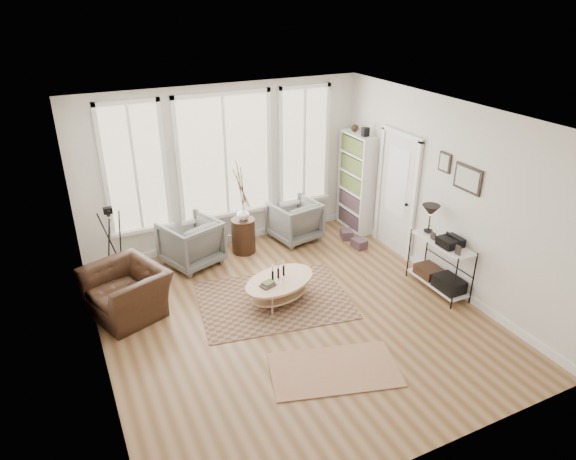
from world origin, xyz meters
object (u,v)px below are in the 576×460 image
coffee_table (279,284)px  side_table (242,208)px  armchair_left (191,242)px  bookcase (356,182)px  accent_chair (127,291)px  armchair_right (295,220)px  low_shelf (440,260)px

coffee_table → side_table: (0.10, 1.75, 0.56)m
coffee_table → armchair_left: (-0.85, 1.73, 0.11)m
bookcase → side_table: bookcase is taller
accent_chair → coffee_table: bearing=50.9°
armchair_left → armchair_right: armchair_left is taller
bookcase → low_shelf: bookcase is taller
armchair_right → side_table: (-1.05, -0.07, 0.47)m
accent_chair → armchair_left: bearing=108.4°
armchair_right → low_shelf: bearing=105.4°
side_table → bookcase: bearing=0.2°
low_shelf → armchair_right: size_ratio=1.57×
low_shelf → coffee_table: size_ratio=0.95×
accent_chair → side_table: bearing=94.6°
armchair_right → armchair_left: bearing=-7.5°
bookcase → accent_chair: 4.72m
coffee_table → accent_chair: 2.22m
coffee_table → armchair_left: bearing=116.3°
armchair_right → accent_chair: bearing=8.9°
bookcase → side_table: (-2.34, -0.01, -0.10)m
armchair_right → accent_chair: (-3.27, -1.12, -0.02)m
coffee_table → armchair_right: armchair_right is taller
low_shelf → armchair_left: bearing=142.5°
low_shelf → armchair_left: size_ratio=1.48×
armchair_right → accent_chair: size_ratio=0.76×
armchair_right → bookcase: bearing=167.2°
armchair_right → side_table: 1.16m
bookcase → accent_chair: (-4.56, -1.06, -0.60)m
low_shelf → armchair_left: (-3.24, 2.49, -0.11)m
armchair_left → side_table: (0.96, 0.03, 0.45)m
armchair_right → side_table: size_ratio=0.47×
low_shelf → accent_chair: (-4.50, 1.46, -0.16)m
coffee_table → armchair_left: armchair_left is taller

